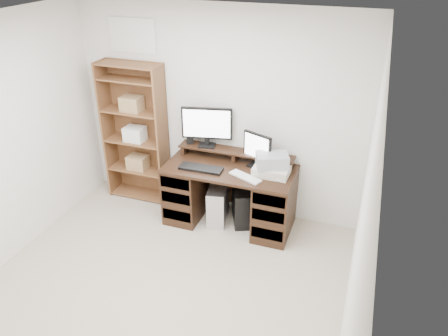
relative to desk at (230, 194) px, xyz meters
The scene contains 14 objects.
room 1.87m from the desk, 99.57° to the right, with size 3.54×4.04×2.54m.
desk is the anchor object (origin of this frame).
riser_shelf 0.50m from the desk, 90.00° to the left, with size 1.40×0.22×0.12m.
monitor_wide 0.87m from the desk, 147.88° to the left, with size 0.60×0.20×0.48m.
monitor_small 0.66m from the desk, 25.59° to the left, with size 0.36×0.20×0.41m.
speaker 0.85m from the desk, 159.38° to the left, with size 0.07×0.07×0.18m, color black.
keyboard_black 0.50m from the desk, 152.54° to the right, with size 0.50×0.17×0.03m, color black.
keyboard_white 0.47m from the desk, 36.18° to the right, with size 0.39×0.12×0.02m, color silver.
mouse 0.72m from the desk, 11.50° to the right, with size 0.10×0.06×0.04m, color silver.
printer 0.64m from the desk, ahead, with size 0.39×0.29×0.10m, color beige.
basket 0.72m from the desk, ahead, with size 0.35×0.25×0.15m, color #94989D.
tower_silver 0.22m from the desk, behind, with size 0.21×0.47×0.47m, color silver.
tower_black 0.22m from the desk, 29.85° to the left, with size 0.36×0.50×0.46m.
bookshelf 1.45m from the desk, behind, with size 0.80×0.30×1.80m.
Camera 1 is at (1.69, -2.56, 3.10)m, focal length 35.00 mm.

